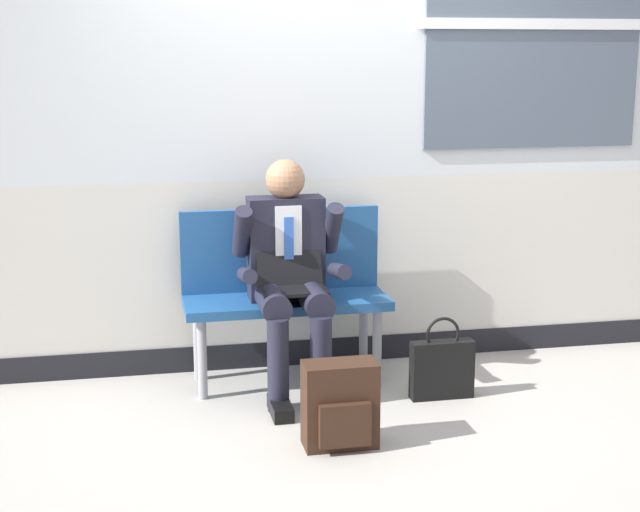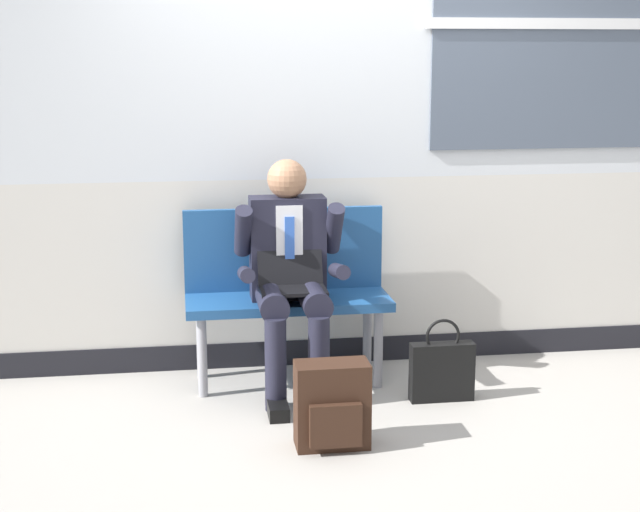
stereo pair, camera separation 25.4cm
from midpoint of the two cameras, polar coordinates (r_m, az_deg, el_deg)
ground_plane at (r=4.89m, az=3.60°, el=-9.11°), size 18.00×18.00×0.00m
station_wall at (r=5.31m, az=2.31°, el=8.16°), size 6.13×0.16×2.80m
bench_with_person at (r=5.13m, az=-0.65°, el=-1.66°), size 1.10×0.42×0.94m
person_seated at (r=4.91m, az=-0.33°, el=-0.94°), size 0.57×0.70×1.23m
backpack at (r=4.34m, az=2.45°, el=-9.13°), size 0.34×0.21×0.40m
handbag at (r=4.96m, az=8.89°, el=-6.87°), size 0.33×0.09×0.44m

